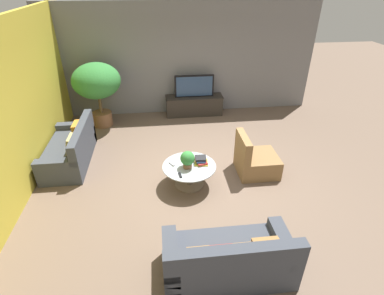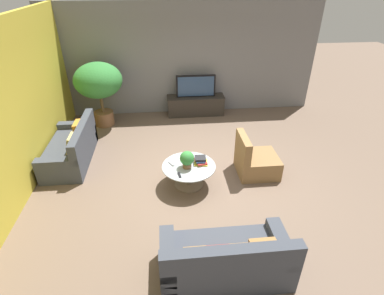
{
  "view_description": "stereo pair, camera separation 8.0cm",
  "coord_description": "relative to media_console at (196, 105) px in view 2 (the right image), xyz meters",
  "views": [
    {
      "loc": [
        -0.7,
        -5.03,
        3.63
      ],
      "look_at": [
        -0.11,
        0.11,
        0.55
      ],
      "focal_mm": 28.0,
      "sensor_mm": 36.0,
      "label": 1
    },
    {
      "loc": [
        -0.62,
        -5.04,
        3.63
      ],
      "look_at": [
        -0.11,
        0.11,
        0.55
      ],
      "focal_mm": 28.0,
      "sensor_mm": 36.0,
      "label": 2
    }
  ],
  "objects": [
    {
      "name": "couch_by_wall",
      "position": [
        -2.95,
        -2.19,
        0.01
      ],
      "size": [
        0.84,
        1.8,
        0.84
      ],
      "rotation": [
        0.0,
        0.0,
        -1.57
      ],
      "color": "#3D424C",
      "rests_on": "ground"
    },
    {
      "name": "back_wall_stone",
      "position": [
        -0.28,
        0.32,
        1.22
      ],
      "size": [
        7.4,
        0.12,
        3.0
      ],
      "primitive_type": "cube",
      "color": "slate",
      "rests_on": "ground"
    },
    {
      "name": "book_stack",
      "position": [
        -0.26,
        -3.23,
        0.22
      ],
      "size": [
        0.28,
        0.3,
        0.12
      ],
      "color": "gold",
      "rests_on": "coffee_table"
    },
    {
      "name": "couch_near_entry",
      "position": [
        -0.19,
        -5.37,
        0.01
      ],
      "size": [
        1.74,
        0.84,
        0.84
      ],
      "rotation": [
        0.0,
        0.0,
        3.14
      ],
      "color": "#3D424C",
      "rests_on": "ground"
    },
    {
      "name": "remote_silver",
      "position": [
        -0.82,
        -3.23,
        0.17
      ],
      "size": [
        0.12,
        0.16,
        0.02
      ],
      "primitive_type": "cube",
      "rotation": [
        0.0,
        0.0,
        0.54
      ],
      "color": "gray",
      "rests_on": "coffee_table"
    },
    {
      "name": "remote_black",
      "position": [
        -0.69,
        -3.6,
        0.17
      ],
      "size": [
        0.06,
        0.16,
        0.02
      ],
      "primitive_type": "cube",
      "rotation": [
        0.0,
        0.0,
        0.15
      ],
      "color": "black",
      "rests_on": "coffee_table"
    },
    {
      "name": "coffee_table",
      "position": [
        -0.5,
        -3.31,
        0.03
      ],
      "size": [
        1.02,
        1.02,
        0.44
      ],
      "color": "#756656",
      "rests_on": "ground"
    },
    {
      "name": "potted_palm_tall",
      "position": [
        -2.54,
        -0.42,
        0.88
      ],
      "size": [
        1.21,
        1.21,
        1.68
      ],
      "color": "brown",
      "rests_on": "ground"
    },
    {
      "name": "media_console",
      "position": [
        0.0,
        0.0,
        0.0
      ],
      "size": [
        1.62,
        0.5,
        0.54
      ],
      "color": "#2D2823",
      "rests_on": "ground"
    },
    {
      "name": "ground_plane",
      "position": [
        -0.28,
        -2.94,
        -0.28
      ],
      "size": [
        24.0,
        24.0,
        0.0
      ],
      "primitive_type": "plane",
      "color": "brown"
    },
    {
      "name": "armchair_wicker",
      "position": [
        0.88,
        -3.04,
        -0.01
      ],
      "size": [
        0.8,
        0.76,
        0.86
      ],
      "rotation": [
        0.0,
        0.0,
        1.57
      ],
      "color": "olive",
      "rests_on": "ground"
    },
    {
      "name": "potted_plant_tabletop",
      "position": [
        -0.53,
        -3.36,
        0.35
      ],
      "size": [
        0.27,
        0.27,
        0.34
      ],
      "color": "brown",
      "rests_on": "coffee_table"
    },
    {
      "name": "television",
      "position": [
        0.0,
        -0.0,
        0.56
      ],
      "size": [
        1.09,
        0.13,
        0.61
      ],
      "color": "black",
      "rests_on": "media_console"
    },
    {
      "name": "side_wall_left",
      "position": [
        -3.54,
        -2.74,
        1.22
      ],
      "size": [
        0.12,
        7.4,
        3.0
      ],
      "primitive_type": "cube",
      "color": "gold",
      "rests_on": "ground"
    }
  ]
}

